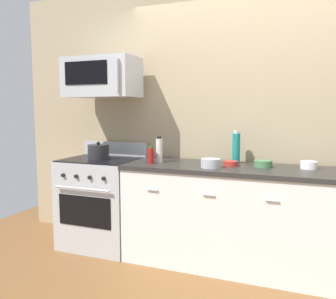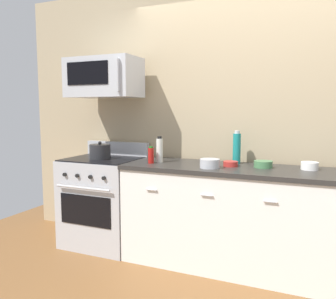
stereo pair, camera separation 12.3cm
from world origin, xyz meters
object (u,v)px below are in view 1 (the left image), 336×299
bottle_vinegar_white (159,150)px  bowl_green_glaze (263,163)px  range_oven (102,201)px  bottle_hot_sauce_red (151,155)px  bowl_white_ceramic (309,165)px  bowl_steel_prep (211,163)px  bottle_sparkling_teal (236,148)px  bowl_red_small (231,163)px  stockpot (98,152)px  microwave (102,78)px

bottle_vinegar_white → bowl_green_glaze: bearing=4.2°
range_oven → bottle_hot_sauce_red: 0.81m
bowl_white_ceramic → bowl_steel_prep: bowl_steel_prep is taller
bottle_vinegar_white → bottle_sparkling_teal: (0.70, 0.21, 0.03)m
bottle_sparkling_teal → bowl_green_glaze: (0.26, -0.14, -0.12)m
bottle_sparkling_teal → bowl_steel_prep: 0.39m
bottle_sparkling_teal → bowl_red_small: bottle_sparkling_teal is taller
bowl_steel_prep → stockpot: size_ratio=0.81×
range_oven → microwave: size_ratio=1.44×
bottle_sparkling_teal → bottle_hot_sauce_red: size_ratio=1.95×
bottle_hot_sauce_red → bowl_green_glaze: 1.03m
bottle_sparkling_teal → bowl_red_small: (-0.02, -0.18, -0.12)m
bottle_hot_sauce_red → bowl_green_glaze: (1.02, 0.16, -0.04)m
range_oven → stockpot: stockpot is taller
range_oven → bottle_sparkling_teal: bottle_sparkling_teal is taller
range_oven → microwave: (0.00, 0.04, 1.28)m
bottle_vinegar_white → bottle_hot_sauce_red: (-0.05, -0.09, -0.04)m
bottle_sparkling_teal → bowl_white_ceramic: (0.64, -0.09, -0.11)m
bowl_white_ceramic → bottle_sparkling_teal: bearing=172.2°
stockpot → bowl_green_glaze: bearing=4.1°
stockpot → bowl_steel_prep: bearing=-4.0°
bottle_vinegar_white → bowl_red_small: bottle_vinegar_white is taller
bottle_sparkling_teal → bowl_white_ceramic: size_ratio=2.18×
microwave → stockpot: 0.76m
bowl_white_ceramic → bowl_green_glaze: bearing=-172.5°
microwave → stockpot: bearing=-90.1°
bowl_green_glaze → range_oven: bearing=-177.8°
microwave → range_oven: bearing=-90.3°
bottle_sparkling_teal → bowl_red_small: bearing=-94.9°
bowl_steel_prep → stockpot: 1.20m
bowl_white_ceramic → stockpot: 2.00m
bottle_hot_sauce_red → bowl_red_small: bearing=9.3°
bowl_white_ceramic → microwave: bearing=-178.1°
bowl_steel_prep → bowl_green_glaze: size_ratio=1.08×
microwave → bowl_steel_prep: bearing=-8.6°
bottle_vinegar_white → bottle_hot_sauce_red: bottle_vinegar_white is taller
bowl_green_glaze → bowl_white_ceramic: bearing=7.5°
microwave → bowl_green_glaze: 1.80m
range_oven → stockpot: (0.00, -0.05, 0.53)m
bowl_green_glaze → stockpot: bearing=-175.9°
bottle_sparkling_teal → stockpot: 1.38m
bottle_hot_sauce_red → stockpot: 0.60m
bowl_steel_prep → stockpot: (-1.19, 0.08, 0.04)m
bowl_green_glaze → stockpot: (-1.62, -0.12, 0.05)m
range_oven → bowl_red_small: range_oven is taller
range_oven → bottle_vinegar_white: size_ratio=4.26×
bottle_vinegar_white → bottle_sparkling_teal: bottle_sparkling_teal is taller
bottle_vinegar_white → stockpot: size_ratio=1.18×
microwave → bottle_sparkling_teal: size_ratio=2.39×
bowl_white_ceramic → stockpot: bearing=-175.2°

